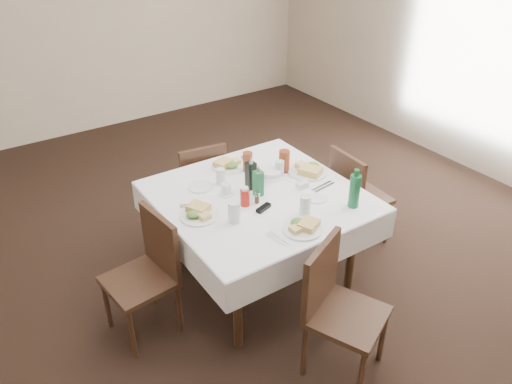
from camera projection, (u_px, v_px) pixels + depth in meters
ground_plane at (249, 277)px, 3.91m from camera, size 7.00×7.00×0.00m
room_shell at (247, 61)px, 3.03m from camera, size 6.04×7.04×2.80m
dining_table at (258, 204)px, 3.55m from camera, size 1.36×1.36×0.76m
chair_north at (201, 182)px, 4.23m from camera, size 0.45×0.45×0.84m
chair_south at (335, 302)px, 2.96m from camera, size 0.56×0.56×0.89m
chair_east at (354, 193)px, 4.06m from camera, size 0.43×0.43×0.86m
chair_west at (149, 267)px, 3.25m from camera, size 0.45×0.45×0.86m
meal_north at (228, 165)px, 3.85m from camera, size 0.26×0.26×0.06m
meal_south at (303, 226)px, 3.14m from camera, size 0.26×0.26×0.06m
meal_east at (309, 170)px, 3.77m from camera, size 0.30×0.30×0.07m
meal_west at (199, 213)px, 3.27m from camera, size 0.27×0.27×0.06m
side_plate_a at (200, 187)px, 3.59m from camera, size 0.18×0.18×0.01m
side_plate_b at (317, 199)px, 3.46m from camera, size 0.14×0.14×0.01m
water_n at (221, 176)px, 3.61m from camera, size 0.06×0.06×0.12m
water_s at (305, 205)px, 3.27m from camera, size 0.07×0.07×0.14m
water_e at (280, 169)px, 3.72m from camera, size 0.07×0.07×0.12m
water_w at (234, 212)px, 3.19m from camera, size 0.08×0.08×0.15m
iced_tea_a at (248, 162)px, 3.78m from camera, size 0.07×0.07×0.15m
iced_tea_b at (284, 161)px, 3.76m from camera, size 0.08×0.08×0.17m
bread_basket at (270, 174)px, 3.71m from camera, size 0.19×0.19×0.06m
oil_cruet_dark at (251, 174)px, 3.53m from camera, size 0.06×0.06×0.26m
oil_cruet_green at (258, 182)px, 3.45m from camera, size 0.06×0.06×0.24m
ketchup_bottle at (245, 197)px, 3.36m from camera, size 0.06×0.06×0.14m
salt_shaker at (258, 197)px, 3.42m from camera, size 0.03×0.03×0.07m
pepper_shaker at (257, 199)px, 3.40m from camera, size 0.03×0.03×0.07m
coffee_mug at (226, 189)px, 3.50m from camera, size 0.11×0.11×0.08m
sunglasses at (264, 208)px, 3.34m from camera, size 0.13×0.07×0.03m
green_bottle at (355, 190)px, 3.32m from camera, size 0.07×0.07×0.28m
sugar_caddy at (303, 185)px, 3.58m from camera, size 0.09×0.05×0.04m
cutlery_n at (245, 160)px, 3.95m from camera, size 0.10×0.16×0.01m
cutlery_s at (278, 238)px, 3.06m from camera, size 0.07×0.18×0.01m
cutlery_e at (323, 187)px, 3.60m from camera, size 0.21×0.08×0.01m
cutlery_w at (192, 205)px, 3.39m from camera, size 0.17×0.08×0.01m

